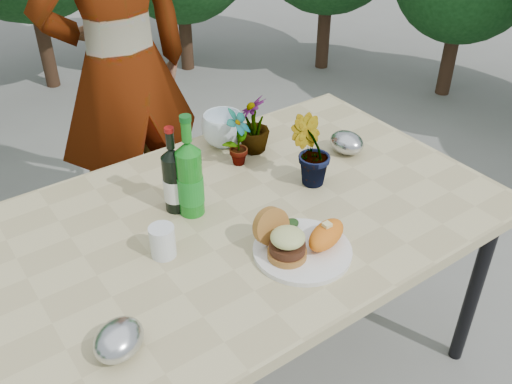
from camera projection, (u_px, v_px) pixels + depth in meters
ground at (244, 370)px, 2.18m from camera, size 80.00×80.00×0.00m
patio_table at (241, 229)px, 1.79m from camera, size 1.60×1.00×0.75m
dinner_plate at (302, 251)px, 1.60m from camera, size 0.28×0.28×0.01m
burger_stack at (283, 240)px, 1.56m from camera, size 0.11×0.16×0.11m
sweet_potato at (326, 235)px, 1.60m from camera, size 0.17×0.12×0.06m
grilled_veg at (287, 226)px, 1.66m from camera, size 0.08×0.05×0.03m
wine_bottle at (174, 180)px, 1.72m from camera, size 0.07×0.07×0.29m
sparkling_water at (190, 179)px, 1.70m from camera, size 0.08×0.08×0.33m
plastic_cup at (163, 241)px, 1.58m from camera, size 0.07×0.07×0.09m
seedling_left at (238, 138)px, 1.93m from camera, size 0.13×0.12×0.21m
seedling_mid at (310, 152)px, 1.83m from camera, size 0.17×0.17×0.24m
seedling_right at (254, 125)px, 2.02m from camera, size 0.16×0.16×0.21m
blue_bowl at (223, 130)px, 2.07m from camera, size 0.16×0.16×0.12m
foil_packet_left at (119, 340)px, 1.30m from camera, size 0.17×0.16×0.08m
foil_packet_right at (347, 143)px, 2.04m from camera, size 0.12×0.14×0.08m
person at (122, 70)px, 2.31m from camera, size 0.67×0.45×1.79m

